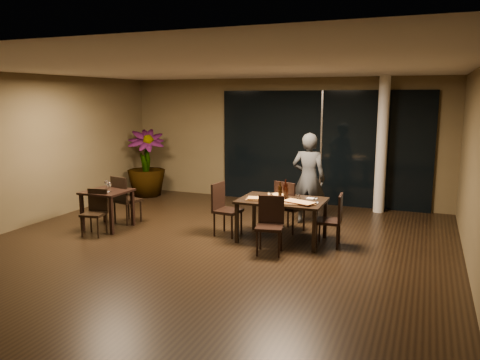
% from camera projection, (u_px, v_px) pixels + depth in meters
% --- Properties ---
extents(ground, '(8.00, 8.00, 0.00)m').
position_uv_depth(ground, '(212.00, 246.00, 8.06)').
color(ground, black).
rests_on(ground, ground).
extents(wall_back, '(8.00, 0.10, 3.00)m').
position_uv_depth(wall_back, '(282.00, 140.00, 11.50)').
color(wall_back, brown).
rests_on(wall_back, ground).
extents(wall_front, '(8.00, 0.10, 3.00)m').
position_uv_depth(wall_front, '(13.00, 217.00, 4.10)').
color(wall_front, brown).
rests_on(wall_front, ground).
extents(wall_left, '(0.10, 8.00, 3.00)m').
position_uv_depth(wall_left, '(27.00, 150.00, 9.29)').
color(wall_left, brown).
rests_on(wall_left, ground).
extents(ceiling, '(8.00, 8.00, 0.04)m').
position_uv_depth(ceiling, '(210.00, 67.00, 7.53)').
color(ceiling, silver).
rests_on(ceiling, wall_back).
extents(window_panel, '(5.00, 0.06, 2.70)m').
position_uv_depth(window_panel, '(321.00, 148.00, 11.07)').
color(window_panel, black).
rests_on(window_panel, ground).
extents(column, '(0.24, 0.24, 3.00)m').
position_uv_depth(column, '(382.00, 145.00, 10.25)').
color(column, silver).
rests_on(column, ground).
extents(main_table, '(1.50, 1.00, 0.75)m').
position_uv_depth(main_table, '(282.00, 204.00, 8.30)').
color(main_table, black).
rests_on(main_table, ground).
extents(side_table, '(0.80, 0.80, 0.75)m').
position_uv_depth(side_table, '(107.00, 197.00, 9.11)').
color(side_table, black).
rests_on(side_table, ground).
extents(chair_main_far, '(0.58, 0.58, 0.98)m').
position_uv_depth(chair_main_far, '(288.00, 204.00, 8.83)').
color(chair_main_far, black).
rests_on(chair_main_far, ground).
extents(chair_main_near, '(0.50, 0.50, 0.93)m').
position_uv_depth(chair_main_near, '(270.00, 221.00, 7.70)').
color(chair_main_near, black).
rests_on(chair_main_near, ground).
extents(chair_main_left, '(0.49, 0.49, 0.98)m').
position_uv_depth(chair_main_left, '(224.00, 206.00, 8.68)').
color(chair_main_left, black).
rests_on(chair_main_left, ground).
extents(chair_main_right, '(0.45, 0.45, 0.91)m').
position_uv_depth(chair_main_right, '(333.00, 217.00, 8.00)').
color(chair_main_right, black).
rests_on(chair_main_right, ground).
extents(chair_side_far, '(0.54, 0.54, 0.97)m').
position_uv_depth(chair_side_far, '(124.00, 197.00, 9.47)').
color(chair_side_far, black).
rests_on(chair_side_far, ground).
extents(chair_side_near, '(0.45, 0.45, 0.85)m').
position_uv_depth(chair_side_near, '(96.00, 209.00, 8.72)').
color(chair_side_near, black).
rests_on(chair_side_near, ground).
extents(diner, '(0.63, 0.42, 1.85)m').
position_uv_depth(diner, '(309.00, 179.00, 9.39)').
color(diner, '#2C2F31').
rests_on(diner, ground).
extents(potted_plant, '(1.31, 1.31, 1.72)m').
position_uv_depth(potted_plant, '(146.00, 163.00, 12.09)').
color(potted_plant, '#214617').
rests_on(potted_plant, ground).
extents(pizza_board_left, '(0.61, 0.41, 0.01)m').
position_uv_depth(pizza_board_left, '(262.00, 199.00, 8.26)').
color(pizza_board_left, '#4C3118').
rests_on(pizza_board_left, main_table).
extents(pizza_board_right, '(0.63, 0.43, 0.01)m').
position_uv_depth(pizza_board_right, '(299.00, 203.00, 7.96)').
color(pizza_board_right, '#4A2F17').
rests_on(pizza_board_right, main_table).
extents(oblong_pizza_left, '(0.51, 0.34, 0.02)m').
position_uv_depth(oblong_pizza_left, '(262.00, 198.00, 8.26)').
color(oblong_pizza_left, maroon).
rests_on(oblong_pizza_left, pizza_board_left).
extents(oblong_pizza_right, '(0.56, 0.40, 0.02)m').
position_uv_depth(oblong_pizza_right, '(299.00, 202.00, 7.96)').
color(oblong_pizza_right, maroon).
rests_on(oblong_pizza_right, pizza_board_right).
extents(round_pizza, '(0.27, 0.27, 0.01)m').
position_uv_depth(round_pizza, '(279.00, 195.00, 8.66)').
color(round_pizza, '#B22513').
rests_on(round_pizza, main_table).
extents(bottle_a, '(0.07, 0.07, 0.30)m').
position_uv_depth(bottle_a, '(280.00, 190.00, 8.35)').
color(bottle_a, black).
rests_on(bottle_a, main_table).
extents(bottle_b, '(0.06, 0.06, 0.29)m').
position_uv_depth(bottle_b, '(287.00, 192.00, 8.22)').
color(bottle_b, black).
rests_on(bottle_b, main_table).
extents(bottle_c, '(0.08, 0.08, 0.35)m').
position_uv_depth(bottle_c, '(286.00, 189.00, 8.31)').
color(bottle_c, black).
rests_on(bottle_c, main_table).
extents(tumbler_left, '(0.08, 0.08, 0.10)m').
position_uv_depth(tumbler_left, '(270.00, 195.00, 8.41)').
color(tumbler_left, white).
rests_on(tumbler_left, main_table).
extents(tumbler_right, '(0.07, 0.07, 0.09)m').
position_uv_depth(tumbler_right, '(299.00, 197.00, 8.32)').
color(tumbler_right, white).
rests_on(tumbler_right, main_table).
extents(napkin_near, '(0.19, 0.12, 0.01)m').
position_uv_depth(napkin_near, '(313.00, 203.00, 8.00)').
color(napkin_near, silver).
rests_on(napkin_near, main_table).
extents(napkin_far, '(0.19, 0.12, 0.01)m').
position_uv_depth(napkin_far, '(312.00, 199.00, 8.33)').
color(napkin_far, silver).
rests_on(napkin_far, main_table).
extents(wine_glass_a, '(0.07, 0.07, 0.17)m').
position_uv_depth(wine_glass_a, '(106.00, 185.00, 9.22)').
color(wine_glass_a, white).
rests_on(wine_glass_a, side_table).
extents(wine_glass_b, '(0.08, 0.08, 0.18)m').
position_uv_depth(wine_glass_b, '(109.00, 187.00, 8.95)').
color(wine_glass_b, white).
rests_on(wine_glass_b, side_table).
extents(side_napkin, '(0.18, 0.12, 0.01)m').
position_uv_depth(side_napkin, '(103.00, 192.00, 8.92)').
color(side_napkin, white).
rests_on(side_napkin, side_table).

